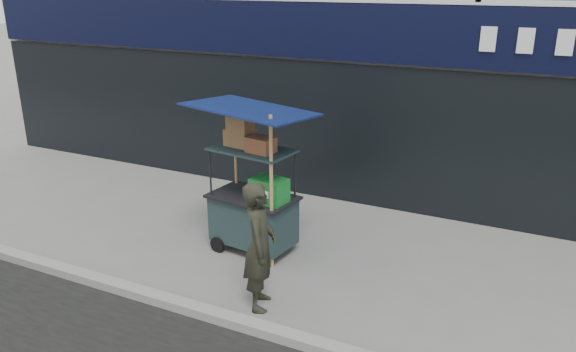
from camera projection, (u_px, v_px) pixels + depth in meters
The scene contains 4 objects.
ground at pixel (222, 310), 6.67m from camera, with size 80.00×80.00×0.00m, color slate.
curb at pixel (213, 315), 6.48m from camera, with size 80.00×0.18×0.12m, color gray.
vendor_cart at pixel (254, 201), 7.89m from camera, with size 1.73×1.33×2.17m.
vendor_man at pixel (260, 246), 6.52m from camera, with size 0.58×0.38×1.58m, color black.
Camera 1 is at (3.22, -4.82, 3.75)m, focal length 35.00 mm.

